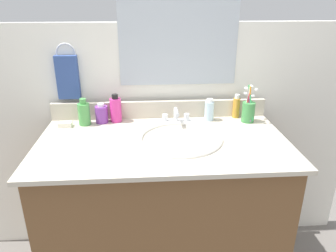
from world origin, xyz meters
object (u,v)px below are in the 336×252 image
(cup_green, at_px, (248,111))
(bottle_toner_green, at_px, (84,113))
(hand_towel, at_px, (68,77))
(bottle_soap_pink, at_px, (116,109))
(bottle_oil_amber, at_px, (236,107))
(bottle_cream_purple, at_px, (102,114))
(faucet, at_px, (176,118))
(soap_bar, at_px, (65,124))
(bottle_gel_clear, at_px, (209,110))

(cup_green, bearing_deg, bottle_toner_green, 178.70)
(hand_towel, height_order, bottle_toner_green, hand_towel)
(bottle_soap_pink, relative_size, bottle_oil_amber, 1.14)
(hand_towel, relative_size, bottle_toner_green, 1.62)
(bottle_cream_purple, xyz_separation_m, bottle_soap_pink, (0.07, 0.01, 0.02))
(bottle_soap_pink, bearing_deg, faucet, -9.55)
(bottle_oil_amber, bearing_deg, cup_green, -56.78)
(hand_towel, xyz_separation_m, faucet, (0.54, -0.11, -0.19))
(cup_green, distance_m, soap_bar, 0.92)
(hand_towel, distance_m, bottle_gel_clear, 0.74)
(hand_towel, xyz_separation_m, bottle_toner_green, (0.08, -0.10, -0.16))
(bottle_oil_amber, bearing_deg, bottle_soap_pink, -178.67)
(faucet, bearing_deg, bottle_gel_clear, 10.89)
(bottle_gel_clear, bearing_deg, bottle_toner_green, -178.52)
(bottle_gel_clear, bearing_deg, bottle_cream_purple, 179.31)
(faucet, distance_m, bottle_oil_amber, 0.34)
(faucet, distance_m, bottle_gel_clear, 0.18)
(cup_green, bearing_deg, bottle_cream_purple, 176.79)
(hand_towel, relative_size, bottle_oil_amber, 1.74)
(hand_towel, relative_size, bottle_cream_purple, 2.16)
(hand_towel, bearing_deg, faucet, -11.96)
(bottle_toner_green, xyz_separation_m, bottle_gel_clear, (0.64, 0.02, -0.01))
(bottle_toner_green, height_order, bottle_soap_pink, bottle_soap_pink)
(bottle_soap_pink, bearing_deg, hand_towel, 165.00)
(bottle_toner_green, bearing_deg, bottle_cream_purple, 15.66)
(bottle_toner_green, bearing_deg, bottle_soap_pink, 12.33)
(bottle_toner_green, distance_m, soap_bar, 0.11)
(faucet, bearing_deg, bottle_soap_pink, 170.45)
(hand_towel, distance_m, bottle_soap_pink, 0.29)
(bottle_gel_clear, bearing_deg, soap_bar, -176.81)
(faucet, height_order, bottle_soap_pink, bottle_soap_pink)
(faucet, bearing_deg, bottle_cream_purple, 173.85)
(faucet, relative_size, bottle_cream_purple, 1.57)
(faucet, distance_m, bottle_toner_green, 0.46)
(bottle_soap_pink, height_order, bottle_gel_clear, bottle_soap_pink)
(hand_towel, height_order, faucet, hand_towel)
(soap_bar, bearing_deg, bottle_gel_clear, 3.19)
(faucet, bearing_deg, soap_bar, -179.32)
(hand_towel, height_order, bottle_gel_clear, hand_towel)
(bottle_oil_amber, bearing_deg, bottle_cream_purple, -177.94)
(cup_green, bearing_deg, bottle_soap_pink, 175.55)
(bottle_oil_amber, bearing_deg, soap_bar, -175.29)
(faucet, bearing_deg, hand_towel, 168.04)
(bottle_toner_green, distance_m, cup_green, 0.83)
(bottle_soap_pink, height_order, cup_green, cup_green)
(bottle_cream_purple, bearing_deg, hand_towel, 155.80)
(hand_towel, bearing_deg, bottle_cream_purple, -24.20)
(bottle_toner_green, xyz_separation_m, soap_bar, (-0.09, -0.02, -0.05))
(bottle_gel_clear, xyz_separation_m, soap_bar, (-0.73, -0.04, -0.04))
(bottle_cream_purple, relative_size, cup_green, 0.53)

